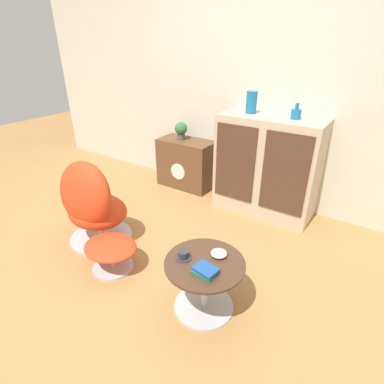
# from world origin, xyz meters

# --- Properties ---
(ground_plane) EXTENTS (12.00, 12.00, 0.00)m
(ground_plane) POSITION_xyz_m (0.00, 0.00, 0.00)
(ground_plane) COLOR #A87542
(wall_back) EXTENTS (6.40, 0.06, 2.60)m
(wall_back) POSITION_xyz_m (0.00, 1.73, 1.30)
(wall_back) COLOR beige
(wall_back) RESTS_ON ground_plane
(sideboard) EXTENTS (1.05, 0.49, 1.06)m
(sideboard) POSITION_xyz_m (0.42, 1.46, 0.53)
(sideboard) COLOR tan
(sideboard) RESTS_ON ground_plane
(tv_console) EXTENTS (0.71, 0.38, 0.62)m
(tv_console) POSITION_xyz_m (-0.67, 1.51, 0.31)
(tv_console) COLOR brown
(tv_console) RESTS_ON ground_plane
(egg_chair) EXTENTS (0.61, 0.59, 0.84)m
(egg_chair) POSITION_xyz_m (-0.68, 0.02, 0.39)
(egg_chair) COLOR #B7B7BC
(egg_chair) RESTS_ON ground_plane
(ottoman) EXTENTS (0.46, 0.39, 0.26)m
(ottoman) POSITION_xyz_m (-0.26, -0.18, 0.19)
(ottoman) COLOR #B7B7BC
(ottoman) RESTS_ON ground_plane
(coffee_table) EXTENTS (0.54, 0.54, 0.41)m
(coffee_table) POSITION_xyz_m (0.60, -0.11, 0.24)
(coffee_table) COLOR #B7B7BC
(coffee_table) RESTS_ON ground_plane
(vase_leftmost) EXTENTS (0.11, 0.11, 0.22)m
(vase_leftmost) POSITION_xyz_m (0.18, 1.46, 1.17)
(vase_leftmost) COLOR #196699
(vase_leftmost) RESTS_ON sideboard
(vase_inner_left) EXTENTS (0.10, 0.10, 0.15)m
(vase_inner_left) POSITION_xyz_m (0.63, 1.46, 1.11)
(vase_inner_left) COLOR #196699
(vase_inner_left) RESTS_ON sideboard
(potted_plant) EXTENTS (0.16, 0.16, 0.21)m
(potted_plant) POSITION_xyz_m (-0.74, 1.51, 0.74)
(potted_plant) COLOR #4C4C51
(potted_plant) RESTS_ON tv_console
(teacup) EXTENTS (0.11, 0.11, 0.06)m
(teacup) POSITION_xyz_m (0.46, -0.15, 0.43)
(teacup) COLOR #2D2D33
(teacup) RESTS_ON coffee_table
(book_stack) EXTENTS (0.16, 0.13, 0.04)m
(book_stack) POSITION_xyz_m (0.66, -0.20, 0.43)
(book_stack) COLOR #237038
(book_stack) RESTS_ON coffee_table
(bowl) EXTENTS (0.11, 0.11, 0.04)m
(bowl) POSITION_xyz_m (0.65, 0.01, 0.43)
(bowl) COLOR beige
(bowl) RESTS_ON coffee_table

